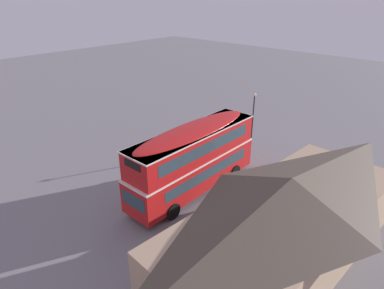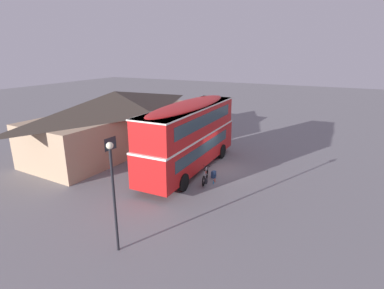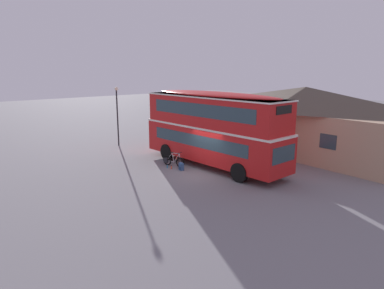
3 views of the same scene
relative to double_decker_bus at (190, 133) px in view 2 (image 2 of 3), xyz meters
The scene contains 8 objects.
ground_plane 3.12m from the double_decker_bus, 62.36° to the right, with size 120.00×120.00×0.00m, color slate.
double_decker_bus is the anchor object (origin of this frame).
touring_bicycle 3.44m from the double_decker_bus, 130.43° to the right, with size 1.72×0.71×0.97m.
backpack_on_ground 3.24m from the double_decker_bus, 106.77° to the right, with size 0.35×0.31×0.51m.
water_bottle_red_squeeze 3.71m from the double_decker_bus, 116.40° to the right, with size 0.08×0.08×0.24m.
water_bottle_blue_sports 3.87m from the double_decker_bus, 122.22° to the right, with size 0.06×0.06×0.24m.
pub_building 8.01m from the double_decker_bus, 77.68° to the left, with size 15.70×7.06×4.89m.
street_lamp 9.62m from the double_decker_bus, behind, with size 0.28×0.28×4.77m.
Camera 2 is at (-18.67, -7.63, 8.05)m, focal length 28.32 mm.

